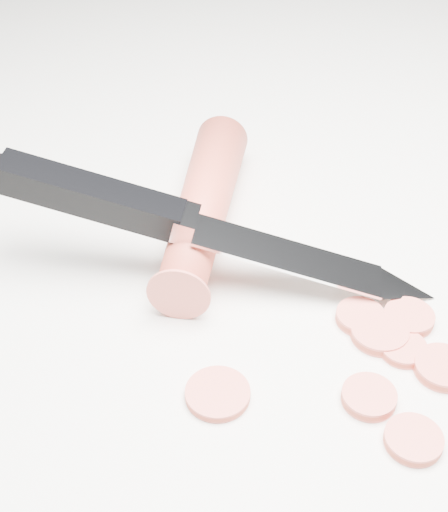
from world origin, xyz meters
TOP-DOWN VIEW (x-y plane):
  - ground at (0.00, 0.00)m, footprint 2.40×2.40m
  - carrot at (-0.01, 0.11)m, footprint 0.16×0.15m
  - carrot_slice_0 at (-0.10, -0.02)m, footprint 0.04×0.04m
  - carrot_slice_1 at (0.01, -0.02)m, footprint 0.03×0.03m
  - carrot_slice_2 at (0.02, -0.08)m, footprint 0.03×0.03m
  - carrot_slice_3 at (0.01, -0.06)m, footprint 0.03×0.03m
  - carrot_slice_4 at (0.04, -0.04)m, footprint 0.03×0.03m
  - carrot_slice_5 at (-0.03, -0.07)m, footprint 0.03×0.03m
  - carrot_slice_6 at (-0.03, -0.11)m, footprint 0.03×0.03m
  - carrot_slice_7 at (0.01, -0.04)m, footprint 0.04×0.04m
  - kitchen_knife at (-0.04, 0.07)m, footprint 0.23×0.24m

SIDE VIEW (x-z plane):
  - ground at x=0.00m, z-range 0.00..0.00m
  - carrot_slice_0 at x=-0.10m, z-range 0.00..0.01m
  - carrot_slice_3 at x=0.01m, z-range 0.00..0.01m
  - carrot_slice_6 at x=-0.03m, z-range 0.00..0.01m
  - carrot_slice_5 at x=-0.03m, z-range 0.00..0.01m
  - carrot_slice_2 at x=0.02m, z-range 0.00..0.01m
  - carrot_slice_4 at x=0.04m, z-range 0.00..0.01m
  - carrot_slice_1 at x=0.01m, z-range 0.00..0.01m
  - carrot_slice_7 at x=0.01m, z-range 0.00..0.01m
  - carrot at x=-0.01m, z-range 0.00..0.04m
  - kitchen_knife at x=-0.04m, z-range 0.00..0.08m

